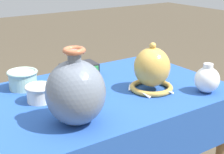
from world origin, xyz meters
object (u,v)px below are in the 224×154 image
(jar_round_teal, at_px, (81,80))
(jar_round_porcelain, at_px, (207,79))
(vase_dome_bell, at_px, (152,70))
(cup_wide_ivory, at_px, (40,93))
(cup_wide_celadon, at_px, (23,79))
(vase_tall_bulbous, at_px, (76,92))
(mosaic_tile_box, at_px, (79,71))

(jar_round_teal, height_order, jar_round_porcelain, jar_round_porcelain)
(vase_dome_bell, xyz_separation_m, jar_round_teal, (-0.25, 0.14, -0.03))
(cup_wide_ivory, distance_m, cup_wide_celadon, 0.17)
(vase_tall_bulbous, height_order, vase_dome_bell, vase_tall_bulbous)
(mosaic_tile_box, bearing_deg, cup_wide_ivory, -143.76)
(cup_wide_ivory, bearing_deg, cup_wide_celadon, 91.32)
(vase_tall_bulbous, xyz_separation_m, vase_dome_bell, (0.40, 0.09, -0.03))
(jar_round_teal, xyz_separation_m, cup_wide_ivory, (-0.18, 0.00, -0.02))
(jar_round_teal, bearing_deg, cup_wide_ivory, 179.16)
(vase_dome_bell, relative_size, cup_wide_ivory, 1.88)
(vase_tall_bulbous, distance_m, jar_round_porcelain, 0.58)
(cup_wide_celadon, bearing_deg, cup_wide_ivory, -88.68)
(vase_tall_bulbous, relative_size, jar_round_porcelain, 2.13)
(cup_wide_celadon, height_order, jar_round_porcelain, jar_round_porcelain)
(mosaic_tile_box, distance_m, jar_round_porcelain, 0.56)
(mosaic_tile_box, bearing_deg, jar_round_porcelain, -48.69)
(mosaic_tile_box, relative_size, jar_round_porcelain, 1.39)
(cup_wide_ivory, relative_size, jar_round_porcelain, 0.91)
(cup_wide_ivory, relative_size, cup_wide_celadon, 0.86)
(mosaic_tile_box, height_order, jar_round_teal, jar_round_teal)
(cup_wide_celadon, xyz_separation_m, jar_round_porcelain, (0.60, -0.46, 0.01))
(vase_tall_bulbous, bearing_deg, jar_round_porcelain, -5.32)
(vase_tall_bulbous, xyz_separation_m, cup_wide_celadon, (-0.03, 0.40, -0.07))
(mosaic_tile_box, distance_m, jar_round_teal, 0.19)
(cup_wide_ivory, bearing_deg, vase_dome_bell, -18.78)
(jar_round_teal, height_order, cup_wide_celadon, jar_round_teal)
(jar_round_teal, relative_size, cup_wide_ivory, 1.19)
(vase_dome_bell, height_order, cup_wide_celadon, vase_dome_bell)
(vase_tall_bulbous, height_order, cup_wide_celadon, vase_tall_bulbous)
(vase_tall_bulbous, bearing_deg, mosaic_tile_box, 59.58)
(cup_wide_ivory, bearing_deg, jar_round_teal, -0.84)
(vase_dome_bell, height_order, jar_round_teal, vase_dome_bell)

